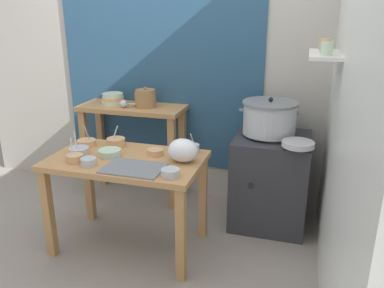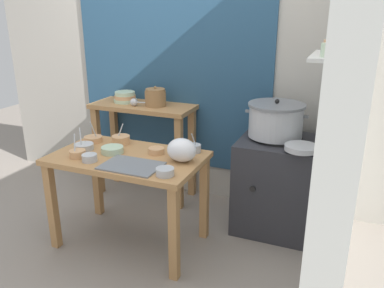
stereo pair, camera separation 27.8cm
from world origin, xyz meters
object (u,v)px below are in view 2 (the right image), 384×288
object	(u,v)px
ladle	(135,102)
prep_bowl_7	(194,148)
prep_bowl_4	(90,157)
bowl_stack_enamel	(125,97)
prep_table	(128,169)
plastic_bag	(182,150)
prep_bowl_6	(121,139)
prep_bowl_1	(93,139)
prep_bowl_5	(165,171)
serving_tray	(131,166)
prep_bowl_3	(112,150)
back_shelf_table	(144,127)
wide_pan	(301,148)
clay_pot	(155,97)
prep_bowl_2	(84,146)
prep_bowl_0	(156,150)
stove_block	(276,184)
steamer_pot	(276,120)
prep_bowl_8	(77,153)

from	to	relation	value
ladle	prep_bowl_7	size ratio (longest dim) A/B	1.63
prep_bowl_4	bowl_stack_enamel	bearing A→B (deg)	107.66
prep_table	plastic_bag	distance (m)	0.46
prep_bowl_4	prep_bowl_6	distance (m)	0.41
plastic_bag	prep_bowl_1	bearing A→B (deg)	171.95
ladle	prep_bowl_5	xyz separation A→B (m)	(0.76, -0.93, -0.19)
serving_tray	prep_bowl_1	size ratio (longest dim) A/B	2.27
prep_bowl_3	back_shelf_table	bearing A→B (deg)	102.67
wide_pan	ladle	bearing A→B (deg)	169.16
clay_pot	wide_pan	xyz separation A→B (m)	(1.35, -0.37, -0.18)
serving_tray	prep_bowl_6	size ratio (longest dim) A/B	2.56
clay_pot	prep_bowl_2	bearing A→B (deg)	-104.06
prep_bowl_1	prep_bowl_4	bearing A→B (deg)	-57.48
clay_pot	bowl_stack_enamel	xyz separation A→B (m)	(-0.33, 0.02, -0.03)
prep_bowl_0	ladle	bearing A→B (deg)	130.97
prep_table	prep_bowl_7	world-z (taller)	prep_bowl_7
serving_tray	prep_bowl_3	bearing A→B (deg)	146.58
wide_pan	back_shelf_table	bearing A→B (deg)	166.04
back_shelf_table	prep_bowl_7	bearing A→B (deg)	-36.50
wide_pan	prep_bowl_5	distance (m)	1.00
back_shelf_table	prep_bowl_2	world-z (taller)	back_shelf_table
prep_bowl_4	stove_block	bearing A→B (deg)	36.61
steamer_pot	prep_bowl_6	bearing A→B (deg)	-157.28
prep_bowl_3	prep_bowl_8	xyz separation A→B (m)	(-0.18, -0.17, 0.00)
prep_table	back_shelf_table	distance (m)	0.85
prep_bowl_7	prep_bowl_8	bearing A→B (deg)	-150.46
prep_bowl_7	back_shelf_table	bearing A→B (deg)	143.50
plastic_bag	prep_bowl_8	world-z (taller)	same
ladle	serving_tray	size ratio (longest dim) A/B	0.63
bowl_stack_enamel	clay_pot	bearing A→B (deg)	-4.08
prep_table	ladle	world-z (taller)	ladle
prep_bowl_2	prep_bowl_4	world-z (taller)	prep_bowl_2
prep_bowl_4	prep_bowl_5	world-z (taller)	prep_bowl_4
prep_bowl_5	prep_bowl_8	xyz separation A→B (m)	(-0.73, 0.05, 0.00)
ladle	serving_tray	bearing A→B (deg)	-61.63
prep_bowl_3	prep_table	bearing A→B (deg)	-2.62
clay_pot	prep_bowl_3	size ratio (longest dim) A/B	1.16
clay_pot	bowl_stack_enamel	size ratio (longest dim) A/B	0.89
steamer_pot	prep_bowl_0	distance (m)	0.96
steamer_pot	prep_bowl_3	size ratio (longest dim) A/B	2.98
prep_bowl_5	prep_bowl_8	bearing A→B (deg)	175.73
prep_bowl_2	prep_bowl_8	size ratio (longest dim) A/B	0.98
bowl_stack_enamel	steamer_pot	bearing A→B (deg)	-5.29
clay_pot	steamer_pot	bearing A→B (deg)	-5.66
prep_table	clay_pot	size ratio (longest dim) A/B	5.80
prep_bowl_6	clay_pot	bearing A→B (deg)	88.75
plastic_bag	clay_pot	bearing A→B (deg)	128.22
stove_block	prep_bowl_8	world-z (taller)	prep_bowl_8
prep_bowl_0	prep_bowl_7	size ratio (longest dim) A/B	0.76
ladle	prep_table	bearing A→B (deg)	-64.45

